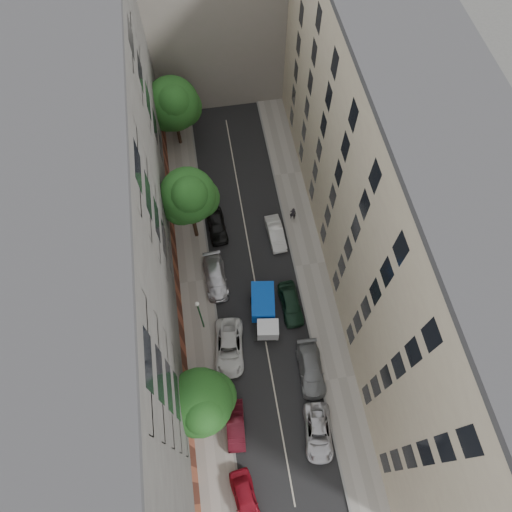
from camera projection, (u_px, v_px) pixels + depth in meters
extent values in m
plane|color=#4C4C49|center=(253.00, 273.00, 43.40)|extent=(120.00, 120.00, 0.00)
cube|color=black|center=(253.00, 273.00, 43.39)|extent=(8.00, 44.00, 0.02)
cube|color=gray|center=(196.00, 281.00, 42.92)|extent=(3.00, 44.00, 0.15)
cube|color=gray|center=(310.00, 264.00, 43.74)|extent=(3.00, 44.00, 0.15)
cube|color=#464441|center=(106.00, 236.00, 33.72)|extent=(8.00, 44.00, 20.00)
cube|color=beige|center=(392.00, 197.00, 35.38)|extent=(8.00, 44.00, 20.00)
cube|color=slate|center=(211.00, 1.00, 48.30)|extent=(18.00, 12.00, 18.00)
cube|color=black|center=(264.00, 314.00, 40.93)|extent=(2.61, 5.17, 0.27)
cube|color=silver|center=(268.00, 330.00, 39.40)|extent=(2.02, 1.71, 1.56)
cube|color=blue|center=(263.00, 302.00, 40.45)|extent=(2.47, 3.55, 1.65)
cylinder|color=black|center=(258.00, 335.00, 40.17)|extent=(0.26, 0.77, 0.77)
cylinder|color=black|center=(277.00, 332.00, 40.30)|extent=(0.26, 0.77, 0.77)
cylinder|color=black|center=(252.00, 301.00, 41.64)|extent=(0.26, 0.77, 0.77)
cylinder|color=black|center=(271.00, 298.00, 41.77)|extent=(0.26, 0.77, 0.77)
imported|color=maroon|center=(246.00, 499.00, 33.90)|extent=(2.26, 4.42, 1.44)
imported|color=#4D0F19|center=(236.00, 425.00, 36.38)|extent=(1.68, 4.09, 1.32)
imported|color=silver|center=(229.00, 348.00, 39.27)|extent=(3.07, 5.54, 1.47)
imported|color=silver|center=(216.00, 277.00, 42.41)|extent=(2.14, 4.94, 1.42)
imported|color=black|center=(217.00, 225.00, 45.02)|extent=(1.99, 4.42, 1.47)
imported|color=black|center=(205.00, 197.00, 46.69)|extent=(1.76, 4.07, 1.30)
imported|color=silver|center=(318.00, 433.00, 36.14)|extent=(2.75, 4.89, 1.29)
imported|color=slate|center=(311.00, 369.00, 38.41)|extent=(2.23, 5.04, 1.44)
imported|color=black|center=(291.00, 304.00, 41.13)|extent=(1.91, 4.47, 1.50)
imported|color=silver|center=(276.00, 233.00, 44.67)|extent=(1.66, 4.16, 1.34)
cylinder|color=#382619|center=(204.00, 410.00, 36.32)|extent=(0.36, 0.36, 2.27)
cylinder|color=#382619|center=(202.00, 406.00, 34.60)|extent=(0.24, 0.24, 1.62)
sphere|color=#1C541C|center=(200.00, 402.00, 33.20)|extent=(5.00, 5.00, 5.00)
sphere|color=#1C541C|center=(212.00, 397.00, 34.14)|extent=(3.75, 3.75, 3.75)
sphere|color=#1C541C|center=(191.00, 412.00, 33.32)|extent=(3.50, 3.50, 3.50)
sphere|color=#1C541C|center=(202.00, 411.00, 32.10)|extent=(3.25, 3.25, 3.25)
cylinder|color=#382619|center=(195.00, 226.00, 43.76)|extent=(0.36, 0.36, 3.24)
cylinder|color=#382619|center=(191.00, 210.00, 41.30)|extent=(0.24, 0.24, 2.32)
sphere|color=#1C541C|center=(188.00, 196.00, 39.29)|extent=(4.96, 4.96, 4.96)
sphere|color=#1C541C|center=(199.00, 198.00, 40.53)|extent=(3.72, 3.72, 3.72)
sphere|color=#1C541C|center=(181.00, 206.00, 39.58)|extent=(3.47, 3.47, 3.47)
sphere|color=#1C541C|center=(189.00, 195.00, 37.87)|extent=(3.23, 3.23, 3.23)
cylinder|color=#382619|center=(179.00, 134.00, 49.55)|extent=(0.36, 0.36, 2.73)
cylinder|color=#382619|center=(175.00, 118.00, 47.48)|extent=(0.24, 0.24, 1.95)
sphere|color=#1C541C|center=(172.00, 104.00, 45.79)|extent=(5.46, 5.46, 5.46)
sphere|color=#1C541C|center=(182.00, 107.00, 46.87)|extent=(4.09, 4.09, 4.09)
sphere|color=#1C541C|center=(167.00, 112.00, 45.99)|extent=(3.82, 3.82, 3.82)
sphere|color=#1C541C|center=(173.00, 102.00, 44.54)|extent=(3.55, 3.55, 3.55)
cylinder|color=#175228|center=(201.00, 316.00, 38.41)|extent=(0.14, 0.14, 5.31)
sphere|color=silver|center=(197.00, 304.00, 35.98)|extent=(0.36, 0.36, 0.36)
imported|color=black|center=(293.00, 214.00, 45.34)|extent=(0.73, 0.61, 1.72)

